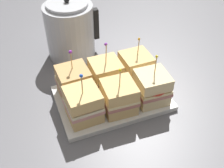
{
  "coord_description": "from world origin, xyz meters",
  "views": [
    {
      "loc": [
        -0.25,
        -0.63,
        0.67
      ],
      "look_at": [
        0.0,
        0.0,
        0.07
      ],
      "focal_mm": 45.0,
      "sensor_mm": 36.0,
      "label": 1
    }
  ],
  "objects_px": {
    "serving_platter": "(112,98)",
    "sandwich_front_center": "(118,97)",
    "sandwich_front_left": "(83,105)",
    "sandwich_back_center": "(107,74)",
    "sandwich_back_left": "(74,82)",
    "kettle_steel": "(70,30)",
    "sandwich_front_right": "(152,87)",
    "sandwich_back_right": "(136,67)"
  },
  "relations": [
    {
      "from": "sandwich_front_left",
      "to": "sandwich_front_center",
      "type": "height_order",
      "value": "sandwich_front_left"
    },
    {
      "from": "sandwich_front_center",
      "to": "kettle_steel",
      "type": "height_order",
      "value": "kettle_steel"
    },
    {
      "from": "sandwich_back_left",
      "to": "sandwich_back_right",
      "type": "bearing_deg",
      "value": 0.98
    },
    {
      "from": "sandwich_front_left",
      "to": "sandwich_back_center",
      "type": "height_order",
      "value": "sandwich_back_center"
    },
    {
      "from": "serving_platter",
      "to": "sandwich_back_center",
      "type": "height_order",
      "value": "sandwich_back_center"
    },
    {
      "from": "kettle_steel",
      "to": "sandwich_back_left",
      "type": "bearing_deg",
      "value": -103.07
    },
    {
      "from": "kettle_steel",
      "to": "sandwich_front_right",
      "type": "bearing_deg",
      "value": -66.03
    },
    {
      "from": "sandwich_front_center",
      "to": "sandwich_back_left",
      "type": "relative_size",
      "value": 0.95
    },
    {
      "from": "sandwich_back_left",
      "to": "sandwich_front_left",
      "type": "bearing_deg",
      "value": -90.39
    },
    {
      "from": "serving_platter",
      "to": "kettle_steel",
      "type": "height_order",
      "value": "kettle_steel"
    },
    {
      "from": "sandwich_front_left",
      "to": "kettle_steel",
      "type": "relative_size",
      "value": 0.7
    },
    {
      "from": "sandwich_back_right",
      "to": "sandwich_front_left",
      "type": "bearing_deg",
      "value": -153.45
    },
    {
      "from": "sandwich_front_left",
      "to": "sandwich_back_center",
      "type": "xyz_separation_m",
      "value": [
        0.12,
        0.11,
        -0.0
      ]
    },
    {
      "from": "sandwich_front_right",
      "to": "sandwich_back_center",
      "type": "bearing_deg",
      "value": 133.3
    },
    {
      "from": "sandwich_front_left",
      "to": "sandwich_front_right",
      "type": "xyz_separation_m",
      "value": [
        0.23,
        -0.01,
        0.0
      ]
    },
    {
      "from": "sandwich_front_left",
      "to": "sandwich_back_left",
      "type": "height_order",
      "value": "same"
    },
    {
      "from": "serving_platter",
      "to": "sandwich_back_left",
      "type": "xyz_separation_m",
      "value": [
        -0.11,
        0.06,
        0.06
      ]
    },
    {
      "from": "serving_platter",
      "to": "sandwich_back_left",
      "type": "bearing_deg",
      "value": 153.74
    },
    {
      "from": "serving_platter",
      "to": "sandwich_back_right",
      "type": "distance_m",
      "value": 0.14
    },
    {
      "from": "sandwich_front_center",
      "to": "sandwich_back_left",
      "type": "distance_m",
      "value": 0.16
    },
    {
      "from": "sandwich_front_right",
      "to": "sandwich_back_left",
      "type": "bearing_deg",
      "value": 153.26
    },
    {
      "from": "sandwich_front_left",
      "to": "serving_platter",
      "type": "bearing_deg",
      "value": 25.21
    },
    {
      "from": "sandwich_front_left",
      "to": "kettle_steel",
      "type": "bearing_deg",
      "value": 80.59
    },
    {
      "from": "serving_platter",
      "to": "sandwich_back_right",
      "type": "xyz_separation_m",
      "value": [
        0.11,
        0.06,
        0.06
      ]
    },
    {
      "from": "sandwich_front_center",
      "to": "sandwich_back_center",
      "type": "relative_size",
      "value": 0.91
    },
    {
      "from": "sandwich_front_center",
      "to": "sandwich_front_left",
      "type": "bearing_deg",
      "value": 177.07
    },
    {
      "from": "serving_platter",
      "to": "sandwich_front_right",
      "type": "distance_m",
      "value": 0.14
    },
    {
      "from": "serving_platter",
      "to": "sandwich_back_center",
      "type": "xyz_separation_m",
      "value": [
        0.0,
        0.06,
        0.06
      ]
    },
    {
      "from": "sandwich_front_center",
      "to": "kettle_steel",
      "type": "distance_m",
      "value": 0.38
    },
    {
      "from": "sandwich_front_center",
      "to": "sandwich_back_right",
      "type": "relative_size",
      "value": 1.0
    },
    {
      "from": "serving_platter",
      "to": "sandwich_back_center",
      "type": "relative_size",
      "value": 2.03
    },
    {
      "from": "sandwich_front_left",
      "to": "sandwich_front_right",
      "type": "bearing_deg",
      "value": -1.37
    },
    {
      "from": "sandwich_front_left",
      "to": "sandwich_back_right",
      "type": "distance_m",
      "value": 0.25
    },
    {
      "from": "sandwich_front_left",
      "to": "sandwich_back_center",
      "type": "bearing_deg",
      "value": 44.06
    },
    {
      "from": "serving_platter",
      "to": "sandwich_front_right",
      "type": "xyz_separation_m",
      "value": [
        0.11,
        -0.06,
        0.06
      ]
    },
    {
      "from": "sandwich_back_center",
      "to": "kettle_steel",
      "type": "distance_m",
      "value": 0.26
    },
    {
      "from": "sandwich_front_right",
      "to": "sandwich_back_right",
      "type": "distance_m",
      "value": 0.12
    },
    {
      "from": "sandwich_front_center",
      "to": "sandwich_back_center",
      "type": "height_order",
      "value": "sandwich_back_center"
    },
    {
      "from": "sandwich_front_left",
      "to": "sandwich_front_center",
      "type": "relative_size",
      "value": 1.05
    },
    {
      "from": "serving_platter",
      "to": "sandwich_front_right",
      "type": "height_order",
      "value": "sandwich_front_right"
    },
    {
      "from": "sandwich_front_left",
      "to": "sandwich_back_right",
      "type": "xyz_separation_m",
      "value": [
        0.22,
        0.11,
        -0.0
      ]
    },
    {
      "from": "serving_platter",
      "to": "sandwich_front_center",
      "type": "height_order",
      "value": "sandwich_front_center"
    }
  ]
}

